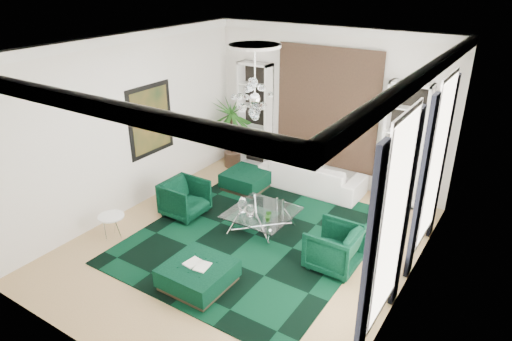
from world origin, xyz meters
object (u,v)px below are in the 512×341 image
Objects in this scene: palm at (232,124)px; ottoman_side at (246,180)px; coffee_table at (262,221)px; side_table at (113,227)px; sofa at (312,175)px; armchair_right at (334,247)px; ottoman_front at (198,275)px; armchair_left at (185,198)px.

ottoman_side is at bearing -40.82° from palm.
side_table is at bearing -141.79° from coffee_table.
coffee_table is 0.53× the size of palm.
sofa is 1.96× the size of coffee_table.
side_table is at bearing -106.86° from ottoman_side.
armchair_right is 5.08m from palm.
armchair_right reaches higher than ottoman_front.
armchair_right is 1.76× the size of side_table.
coffee_table is at bearing -78.69° from armchair_left.
armchair_left is 0.83× the size of ottoman_front.
armchair_left is 3.50m from armchair_right.
ottoman_front is 0.44× the size of palm.
sofa is 2.30m from coffee_table.
armchair_left is at bearing -102.53° from ottoman_side.
side_table is at bearing 158.20° from armchair_left.
palm is (-2.45, 2.40, 0.99)m from coffee_table.
ottoman_side is 0.93× the size of ottoman_front.
palm is at bearing 135.59° from coffee_table.
armchair_right reaches higher than coffee_table.
coffee_table is 1.98m from ottoman_side.
side_table is (-4.10, -1.50, -0.16)m from armchair_right.
sofa is 1.60m from ottoman_side.
armchair_left is 0.69× the size of coffee_table.
armchair_right is at bearing 123.44° from sofa.
ottoman_front is at bearing -60.95° from palm.
side_table is at bearing 174.05° from ottoman_front.
coffee_table reaches higher than ottoman_front.
coffee_table is 2.10m from ottoman_front.
ottoman_front is at bearing -44.17° from armchair_right.
armchair_left is 2.95m from palm.
coffee_table is 2.99m from side_table.
palm is at bearing 139.18° from ottoman_side.
armchair_right is at bearing 20.10° from side_table.
coffee_table is at bearing -47.05° from ottoman_side.
sofa is at bearing -2.34° from palm.
ottoman_front is 5.24m from palm.
palm is at bearing -2.34° from sofa.
armchair_left is 1.85m from ottoman_side.
armchair_left is 0.36× the size of palm.
armchair_right is (1.75, -2.65, 0.04)m from sofa.
ottoman_side reaches higher than ottoman_front.
armchair_right is 0.37× the size of palm.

